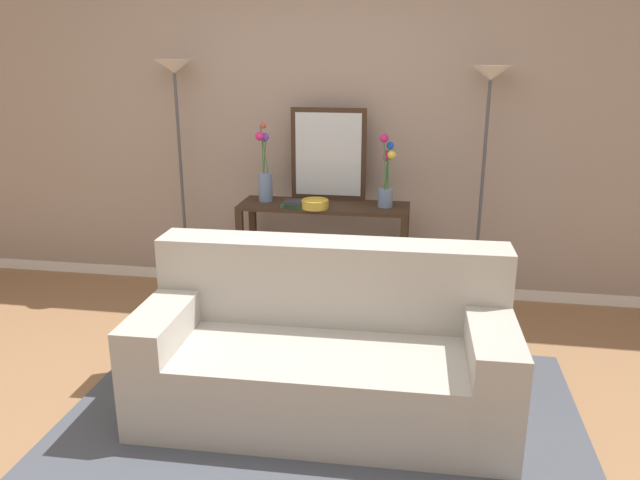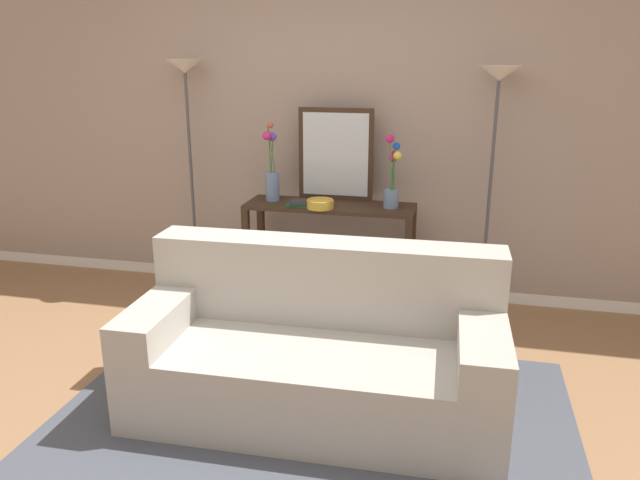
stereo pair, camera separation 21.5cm
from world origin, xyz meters
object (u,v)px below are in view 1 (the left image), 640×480
Objects in this scene: wall_mirror at (328,154)px; fruit_bowl at (315,204)px; couch at (325,355)px; vase_tall_flowers at (265,175)px; book_row_under_console at (289,295)px; console_table at (324,236)px; book_stack at (298,204)px; floor_lamp_right at (487,122)px; vase_short_flowers at (386,179)px; floor_lamp_left at (177,113)px.

fruit_bowl is at bearing -99.42° from wall_mirror.
vase_tall_flowers is at bearing 115.56° from couch.
couch reaches higher than book_row_under_console.
console_table is at bearing -3.70° from vase_tall_flowers.
wall_mirror reaches higher than console_table.
book_stack is at bearing 171.04° from fruit_bowl.
couch is at bearing -119.57° from floor_lamp_right.
wall_mirror reaches higher than fruit_bowl.
book_stack is (-0.63, -0.11, -0.18)m from vase_short_flowers.
couch is 9.86× the size of fruit_bowl.
book_stack is at bearing -123.32° from wall_mirror.
floor_lamp_left is at bearing 165.99° from book_stack.
fruit_bowl is (0.41, -0.16, -0.16)m from vase_tall_flowers.
floor_lamp_left is 1.18m from book_stack.
floor_lamp_right is at bearing 6.86° from console_table.
book_stack is 0.46× the size of book_row_under_console.
couch is 1.75m from vase_tall_flowers.
floor_lamp_right is 8.01× the size of book_stack.
floor_lamp_right is at bearing 12.69° from fruit_bowl.
vase_tall_flowers reaches higher than vase_short_flowers.
console_table is at bearing 99.74° from couch.
wall_mirror is (-1.13, 0.03, -0.26)m from floor_lamp_right.
floor_lamp_right is 3.37× the size of vase_short_flowers.
couch is 3.99× the size of book_row_under_console.
couch is 1.60m from vase_short_flowers.
couch is 1.47m from book_stack.
console_table is at bearing -179.34° from vase_short_flowers.
floor_lamp_left is 0.83m from vase_tall_flowers.
wall_mirror is 0.49m from vase_short_flowers.
wall_mirror is at bearing 160.14° from vase_short_flowers.
console_table is 0.63m from vase_tall_flowers.
fruit_bowl is 0.81m from book_row_under_console.
floor_lamp_left reaches higher than wall_mirror.
book_stack is (-1.31, -0.24, -0.58)m from floor_lamp_right.
floor_lamp_right is 9.06× the size of fruit_bowl.
floor_lamp_left is 3.44× the size of vase_short_flowers.
book_stack is at bearing -169.78° from vase_short_flowers.
book_stack is (0.98, -0.24, -0.61)m from floor_lamp_left.
book_row_under_console is at bearing -149.13° from wall_mirror.
floor_lamp_right is 1.33m from fruit_bowl.
couch is at bearing -98.21° from vase_short_flowers.
vase_tall_flowers is (-0.45, 0.03, 0.44)m from console_table.
wall_mirror is 1.16× the size of vase_tall_flowers.
vase_short_flowers reaches higher than console_table.
wall_mirror is (1.16, 0.03, -0.29)m from floor_lamp_left.
fruit_bowl is at bearing -13.42° from floor_lamp_left.
fruit_bowl reaches higher than console_table.
floor_lamp_left is 3.74× the size of book_row_under_console.
wall_mirror reaches higher than book_stack.
vase_tall_flowers is (-0.46, -0.14, -0.15)m from wall_mirror.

